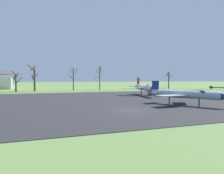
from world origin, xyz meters
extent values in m
plane|color=#607F42|center=(0.00, 0.00, 0.00)|extent=(600.00, 600.00, 0.00)
cube|color=#28282B|center=(0.00, 14.11, 0.03)|extent=(89.00, 47.04, 0.05)
cube|color=#587538|center=(0.00, 43.63, 0.03)|extent=(149.00, 12.00, 0.06)
cylinder|color=#33383D|center=(25.37, 11.85, 2.32)|extent=(2.31, 2.45, 0.64)
cylinder|color=silver|center=(13.08, 20.58, 2.04)|extent=(3.55, 12.37, 1.42)
cone|color=red|center=(11.85, 13.65, 2.04)|extent=(1.59, 1.97, 1.31)
cylinder|color=black|center=(14.20, 26.91, 2.04)|extent=(1.12, 0.94, 0.99)
ellipsoid|color=#19232D|center=(12.55, 17.61, 2.43)|extent=(1.01, 1.91, 0.95)
cube|color=silver|center=(10.13, 21.97, 1.93)|extent=(5.33, 4.38, 0.13)
cube|color=silver|center=(16.33, 20.87, 1.93)|extent=(5.19, 3.05, 0.13)
cube|color=red|center=(14.05, 26.02, 3.66)|extent=(0.48, 1.78, 1.83)
cube|color=silver|center=(12.69, 26.22, 2.14)|extent=(2.37, 1.68, 0.13)
cube|color=silver|center=(15.39, 25.74, 2.14)|extent=(2.37, 1.68, 0.13)
cylinder|color=black|center=(12.61, 17.91, 0.66)|extent=(0.19, 0.19, 1.33)
cylinder|color=black|center=(13.55, 23.24, 0.66)|extent=(0.19, 0.19, 1.33)
cylinder|color=black|center=(11.84, 12.83, 0.39)|extent=(0.08, 0.08, 0.78)
cube|color=white|center=(11.84, 12.83, 0.93)|extent=(0.54, 0.30, 0.32)
cylinder|color=#8EA3B2|center=(10.07, 2.16, 1.76)|extent=(6.53, 9.78, 1.23)
cylinder|color=black|center=(7.21, 6.95, 1.76)|extent=(1.09, 1.02, 0.86)
ellipsoid|color=#19232D|center=(11.46, -0.17, 2.10)|extent=(0.82, 1.55, 0.77)
cube|color=#8EA3B2|center=(7.28, 1.68, 1.67)|extent=(4.20, 2.40, 0.11)
cube|color=#8EA3B2|center=(11.81, 4.39, 1.67)|extent=(3.94, 4.53, 0.11)
cube|color=navy|center=(7.56, 6.37, 3.12)|extent=(0.76, 1.14, 1.48)
cube|color=#8EA3B2|center=(6.83, 5.77, 1.86)|extent=(1.76, 1.69, 0.11)
cube|color=#8EA3B2|center=(8.43, 6.72, 1.86)|extent=(1.76, 1.69, 0.11)
cylinder|color=black|center=(11.27, 0.15, 0.57)|extent=(0.16, 0.16, 1.15)
cylinder|color=black|center=(8.87, 4.18, 0.57)|extent=(0.16, 0.16, 1.15)
cylinder|color=brown|center=(-19.27, 46.75, 2.77)|extent=(0.61, 0.61, 5.53)
cylinder|color=brown|center=(-18.45, 47.77, 3.79)|extent=(2.30, 1.90, 2.15)
cylinder|color=brown|center=(-19.32, 45.87, 5.88)|extent=(2.00, 0.45, 1.96)
cylinder|color=brown|center=(-19.36, 47.48, 5.39)|extent=(1.69, 0.46, 1.77)
cylinder|color=brown|center=(-19.08, 47.45, 3.19)|extent=(1.61, 0.66, 1.20)
cylinder|color=brown|center=(-19.75, 46.93, 4.61)|extent=(0.67, 1.24, 1.62)
cylinder|color=brown|center=(-13.73, 48.84, 3.92)|extent=(0.63, 0.63, 7.84)
cylinder|color=brown|center=(-14.31, 48.59, 4.89)|extent=(0.89, 1.52, 1.68)
cylinder|color=brown|center=(-14.30, 49.73, 7.98)|extent=(2.12, 1.51, 1.99)
cylinder|color=brown|center=(-14.65, 47.79, 7.99)|extent=(2.46, 2.22, 2.09)
cylinder|color=brown|center=(-12.95, 49.00, 5.74)|extent=(0.64, 1.74, 1.02)
cylinder|color=brown|center=(-0.74, 48.05, 4.06)|extent=(0.37, 0.37, 8.13)
cylinder|color=brown|center=(-2.00, 48.43, 7.05)|extent=(0.92, 2.65, 2.05)
cylinder|color=brown|center=(0.36, 48.25, 7.23)|extent=(0.62, 2.35, 1.84)
cylinder|color=brown|center=(-1.46, 47.30, 4.82)|extent=(1.73, 1.67, 2.03)
cylinder|color=brown|center=(-1.37, 48.23, 7.41)|extent=(0.54, 1.42, 1.94)
cylinder|color=brown|center=(9.21, 48.82, 4.42)|extent=(0.38, 0.38, 8.84)
cylinder|color=brown|center=(9.45, 48.43, 8.43)|extent=(1.03, 0.75, 1.58)
cylinder|color=brown|center=(8.65, 49.99, 5.12)|extent=(2.52, 1.33, 1.56)
cylinder|color=brown|center=(8.66, 47.91, 6.28)|extent=(2.03, 1.33, 2.28)
cylinder|color=brown|center=(9.65, 48.27, 7.23)|extent=(1.29, 1.10, 1.35)
cylinder|color=#42382D|center=(39.69, 48.65, 3.55)|extent=(0.45, 0.45, 7.10)
cylinder|color=#42382D|center=(39.66, 49.38, 6.43)|extent=(1.63, 0.27, 2.08)
cylinder|color=#42382D|center=(39.18, 47.32, 6.03)|extent=(2.81, 1.22, 1.67)
cylinder|color=#42382D|center=(39.36, 47.92, 5.24)|extent=(1.64, 0.89, 1.18)
camera|label=1|loc=(-10.61, -23.56, 4.10)|focal=31.82mm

